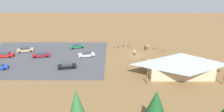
% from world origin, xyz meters
% --- Properties ---
extents(ground, '(160.00, 160.00, 0.00)m').
position_xyz_m(ground, '(0.00, 0.00, 0.00)').
color(ground, brown).
rests_on(ground, ground).
extents(parking_lot_asphalt, '(36.07, 28.46, 0.05)m').
position_xyz_m(parking_lot_asphalt, '(26.47, 1.40, 0.03)').
color(parking_lot_asphalt, '#424247').
rests_on(parking_lot_asphalt, ground).
extents(bike_pavilion, '(16.27, 8.74, 5.42)m').
position_xyz_m(bike_pavilion, '(-8.63, 12.96, 3.04)').
color(bike_pavilion, '#C6B28E').
rests_on(bike_pavilion, ground).
extents(trash_bin, '(0.60, 0.60, 0.90)m').
position_xyz_m(trash_bin, '(-3.77, -6.27, 0.45)').
color(trash_bin, brown).
rests_on(trash_bin, ground).
extents(lot_sign, '(0.56, 0.08, 2.20)m').
position_xyz_m(lot_sign, '(5.50, -5.38, 1.41)').
color(lot_sign, '#99999E').
rests_on(lot_sign, ground).
extents(pine_far_east, '(3.16, 3.16, 6.12)m').
position_xyz_m(pine_far_east, '(0.37, 30.67, 4.08)').
color(pine_far_east, brown).
rests_on(pine_far_east, ground).
extents(pine_east, '(3.09, 3.09, 8.65)m').
position_xyz_m(pine_east, '(10.84, 34.58, 5.77)').
color(pine_east, brown).
rests_on(pine_east, ground).
extents(bicycle_teal_trailside, '(1.22, 1.18, 0.78)m').
position_xyz_m(bicycle_teal_trailside, '(1.21, -7.97, 0.37)').
color(bicycle_teal_trailside, black).
rests_on(bicycle_teal_trailside, ground).
extents(bicycle_red_near_porch, '(0.48, 1.69, 0.81)m').
position_xyz_m(bicycle_red_near_porch, '(4.68, -6.95, 0.38)').
color(bicycle_red_near_porch, black).
rests_on(bicycle_red_near_porch, ground).
extents(bicycle_yellow_lone_east, '(1.68, 0.48, 0.86)m').
position_xyz_m(bicycle_yellow_lone_east, '(-8.94, -3.40, 0.37)').
color(bicycle_yellow_lone_east, black).
rests_on(bicycle_yellow_lone_east, ground).
extents(bicycle_black_lone_west, '(0.48, 1.71, 0.84)m').
position_xyz_m(bicycle_black_lone_west, '(-3.43, -4.11, 0.36)').
color(bicycle_black_lone_west, black).
rests_on(bicycle_black_lone_west, ground).
extents(bicycle_orange_edge_north, '(1.80, 0.48, 0.89)m').
position_xyz_m(bicycle_orange_edge_north, '(-6.96, -5.89, 0.39)').
color(bicycle_orange_edge_north, black).
rests_on(bicycle_orange_edge_north, ground).
extents(bicycle_blue_back_row, '(1.44, 0.86, 0.76)m').
position_xyz_m(bicycle_blue_back_row, '(-13.41, 5.18, 0.35)').
color(bicycle_blue_back_row, black).
rests_on(bicycle_blue_back_row, ground).
extents(bicycle_purple_yard_left, '(0.48, 1.74, 0.76)m').
position_xyz_m(bicycle_purple_yard_left, '(2.93, -8.44, 0.35)').
color(bicycle_purple_yard_left, black).
rests_on(bicycle_purple_yard_left, ground).
extents(bicycle_green_edge_south, '(0.48, 1.70, 0.79)m').
position_xyz_m(bicycle_green_edge_south, '(-16.77, 7.62, 0.35)').
color(bicycle_green_edge_south, black).
rests_on(bicycle_green_edge_south, ground).
extents(bicycle_silver_front_row, '(0.77, 1.60, 0.76)m').
position_xyz_m(bicycle_silver_front_row, '(-13.92, 3.46, 0.34)').
color(bicycle_silver_front_row, black).
rests_on(bicycle_silver_front_row, ground).
extents(car_black_near_entry, '(4.72, 2.65, 1.34)m').
position_xyz_m(car_black_near_entry, '(17.71, 9.15, 0.72)').
color(car_black_near_entry, black).
rests_on(car_black_near_entry, parking_lot_asphalt).
extents(car_tan_inner_stall, '(4.95, 3.22, 1.45)m').
position_xyz_m(car_tan_inner_stall, '(32.82, -2.96, 0.77)').
color(car_tan_inner_stall, tan).
rests_on(car_tan_inner_stall, parking_lot_asphalt).
extents(car_maroon_second_row, '(5.05, 2.79, 1.36)m').
position_xyz_m(car_maroon_second_row, '(26.64, 1.32, 0.73)').
color(car_maroon_second_row, maroon).
rests_on(car_maroon_second_row, parking_lot_asphalt).
extents(car_silver_mid_lot, '(4.81, 2.90, 1.38)m').
position_xyz_m(car_silver_mid_lot, '(13.88, 1.14, 0.74)').
color(car_silver_mid_lot, '#BCBCC1').
rests_on(car_silver_mid_lot, parking_lot_asphalt).
extents(car_red_back_corner, '(4.87, 2.28, 1.43)m').
position_xyz_m(car_red_back_corner, '(36.82, 1.45, 0.76)').
color(car_red_back_corner, red).
rests_on(car_red_back_corner, parking_lot_asphalt).
extents(car_green_front_row, '(4.69, 3.27, 1.28)m').
position_xyz_m(car_green_front_row, '(17.86, -6.68, 0.70)').
color(car_green_front_row, '#1E6B3D').
rests_on(car_green_front_row, parking_lot_asphalt).
extents(visitor_near_lot, '(0.39, 0.36, 1.79)m').
position_xyz_m(visitor_near_lot, '(-4.32, -5.52, 0.94)').
color(visitor_near_lot, '#2D3347').
rests_on(visitor_near_lot, ground).
extents(visitor_crossing_yard, '(0.38, 0.40, 1.70)m').
position_xyz_m(visitor_crossing_yard, '(0.18, -0.08, 0.89)').
color(visitor_crossing_yard, '#2D3347').
rests_on(visitor_crossing_yard, ground).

